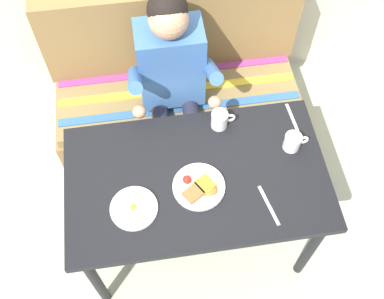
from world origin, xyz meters
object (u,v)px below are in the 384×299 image
Objects in this scene: coffee_mug at (220,119)px; knife at (269,205)px; coffee_mug_second at (293,142)px; couch at (177,97)px; plate_eggs at (134,208)px; plate_breakfast at (200,187)px; table at (197,184)px; fork at (292,118)px; person at (172,76)px.

coffee_mug reaches higher than knife.
coffee_mug_second is at bearing 45.39° from knife.
couch is at bearing 124.66° from coffee_mug_second.
couch is 12.20× the size of coffee_mug_second.
couch reaches higher than coffee_mug.
plate_breakfast is at bearing 11.01° from plate_eggs.
knife is (0.29, -0.13, -0.01)m from plate_breakfast.
table is at bearing -120.10° from coffee_mug.
fork is at bearing 31.44° from plate_breakfast.
plate_eggs is (-0.30, -0.06, -0.00)m from plate_breakfast.
coffee_mug_second is at bearing 11.03° from table.
plate_breakfast is (0.04, -0.65, 0.00)m from person.
fork and knife have the same top height.
person reaches higher than coffee_mug_second.
table is 0.99× the size of person.
knife is (-0.18, -0.28, -0.04)m from coffee_mug_second.
knife is at bearing -72.97° from coffee_mug.
knife is (0.33, -0.78, -0.01)m from person.
knife is at bearing -67.23° from person.
table is 10.17× the size of coffee_mug_second.
person is at bearing 143.76° from fork.
couch is 6.09× the size of plate_breakfast.
fork is (0.51, -0.51, 0.40)m from couch.
plate_eggs is 1.78× the size of coffee_mug_second.
plate_eggs is 1.05× the size of knife.
plate_breakfast is 1.18× the size of knife.
plate_eggs is (-0.30, -0.12, 0.09)m from table.
plate_eggs is 0.59m from coffee_mug.
coffee_mug_second reaches higher than knife.
plate_breakfast is at bearing -87.59° from table.
table is 5.08× the size of plate_breakfast.
coffee_mug_second is (0.50, -0.50, 0.03)m from person.
plate_breakfast is 1.12× the size of plate_eggs.
table is 0.58m from fork.
coffee_mug is (0.15, 0.32, 0.03)m from plate_breakfast.
fork is 0.85× the size of knife.
table is 0.83m from couch.
plate_breakfast is 2.00× the size of coffee_mug_second.
table is 0.11m from plate_breakfast.
coffee_mug_second reaches higher than plate_eggs.
coffee_mug is 1.00× the size of coffee_mug_second.
coffee_mug_second is at bearing -110.83° from fork.
knife is (0.29, -0.95, 0.40)m from couch.
plate_eggs is at bearing -158.05° from table.
couch is 1.19× the size of person.
fork is at bearing 26.04° from table.
person is 0.71m from coffee_mug_second.
coffee_mug is at bearing 151.43° from coffee_mug_second.
coffee_mug_second is at bearing 18.17° from plate_breakfast.
table is 0.33m from coffee_mug.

